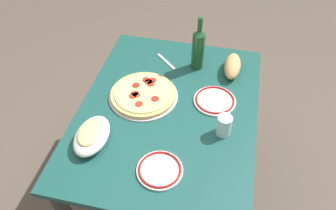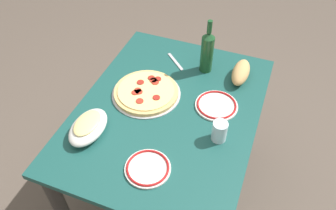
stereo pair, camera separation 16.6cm
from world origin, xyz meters
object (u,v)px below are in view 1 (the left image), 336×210
pepperoni_pizza (143,94)px  side_plate_far (160,170)px  baked_pasta_dish (92,135)px  bread_loaf (232,66)px  dining_table (168,126)px  wine_bottle (198,48)px  water_glass (224,125)px  side_plate_near (215,100)px

pepperoni_pizza → side_plate_far: pepperoni_pizza is taller
pepperoni_pizza → baked_pasta_dish: (-0.33, 0.15, 0.03)m
pepperoni_pizza → bread_loaf: size_ratio=1.69×
dining_table → wine_bottle: size_ratio=3.69×
wine_bottle → water_glass: bearing=-156.7°
wine_bottle → baked_pasta_dish: bearing=149.3°
bread_loaf → water_glass: bearing=-180.0°
baked_pasta_dish → wine_bottle: wine_bottle is taller
baked_pasta_dish → side_plate_near: baked_pasta_dish is taller
dining_table → side_plate_near: size_ratio=5.36×
pepperoni_pizza → side_plate_far: 0.47m
wine_bottle → bread_loaf: size_ratio=1.48×
water_glass → bread_loaf: 0.46m
dining_table → bread_loaf: (0.36, -0.28, 0.17)m
pepperoni_pizza → side_plate_near: bearing=-83.3°
bread_loaf → wine_bottle: bearing=89.1°
side_plate_near → pepperoni_pizza: bearing=96.7°
side_plate_near → dining_table: bearing=115.5°
pepperoni_pizza → baked_pasta_dish: 0.36m
baked_pasta_dish → side_plate_near: (0.38, -0.51, -0.03)m
water_glass → side_plate_far: bearing=138.6°
wine_bottle → bread_loaf: wine_bottle is taller
baked_pasta_dish → water_glass: size_ratio=2.31×
dining_table → wine_bottle: bearing=-13.2°
baked_pasta_dish → side_plate_near: size_ratio=1.11×
dining_table → side_plate_near: bearing=-64.5°
pepperoni_pizza → side_plate_far: (-0.42, -0.19, -0.01)m
dining_table → side_plate_far: size_ratio=5.83×
wine_bottle → bread_loaf: bearing=-90.9°
baked_pasta_dish → bread_loaf: (0.63, -0.58, -0.00)m
pepperoni_pizza → bread_loaf: 0.53m
bread_loaf → side_plate_near: bearing=166.3°
bread_loaf → side_plate_far: bearing=161.9°
dining_table → wine_bottle: 0.46m
dining_table → side_plate_near: side_plate_near is taller
dining_table → side_plate_near: (0.11, -0.22, 0.14)m
water_glass → pepperoni_pizza: bearing=70.2°
wine_bottle → water_glass: wine_bottle is taller
pepperoni_pizza → bread_loaf: bread_loaf is taller
side_plate_near → side_plate_far: size_ratio=1.09×
dining_table → pepperoni_pizza: size_ratio=3.21×
pepperoni_pizza → bread_loaf: (0.30, -0.43, 0.03)m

